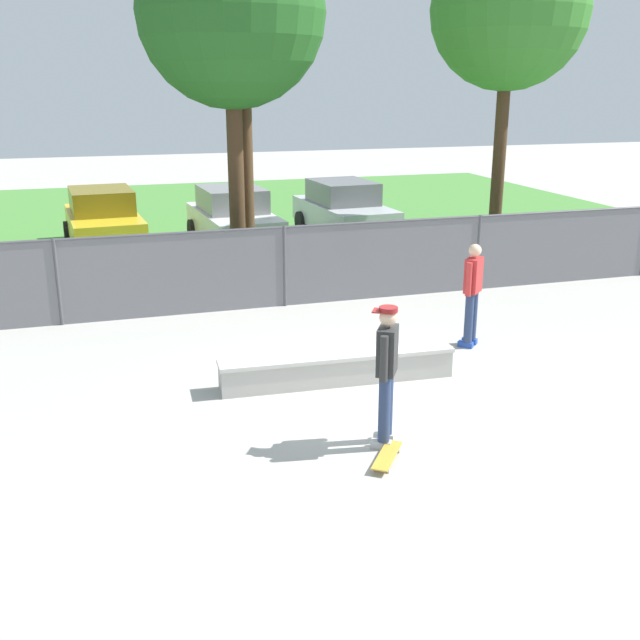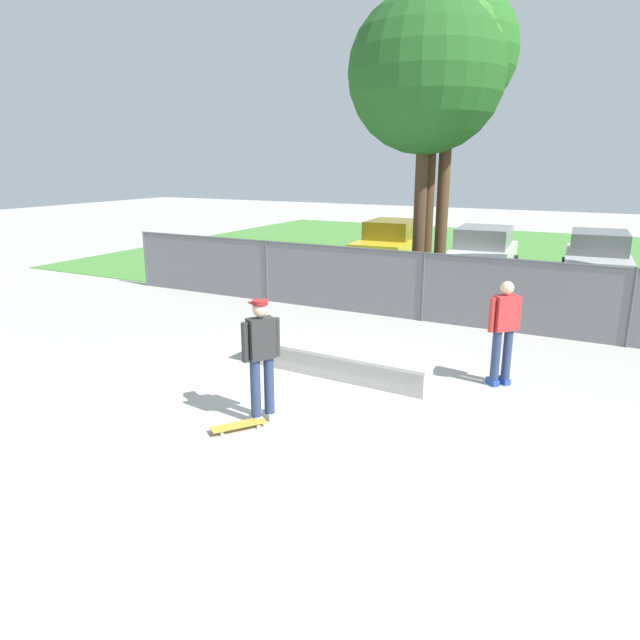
{
  "view_description": "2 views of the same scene",
  "coord_description": "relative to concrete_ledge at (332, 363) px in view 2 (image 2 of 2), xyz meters",
  "views": [
    {
      "loc": [
        -3.7,
        -9.68,
        4.45
      ],
      "look_at": [
        -0.63,
        0.36,
        1.12
      ],
      "focal_mm": 42.33,
      "sensor_mm": 36.0,
      "label": 1
    },
    {
      "loc": [
        4.06,
        -8.16,
        3.73
      ],
      "look_at": [
        -0.29,
        0.14,
        1.14
      ],
      "focal_mm": 32.38,
      "sensor_mm": 36.0,
      "label": 2
    }
  ],
  "objects": [
    {
      "name": "car_yellow",
      "position": [
        -3.11,
        11.05,
        0.6
      ],
      "size": [
        2.23,
        4.31,
        1.66
      ],
      "color": "gold",
      "rests_on": "ground"
    },
    {
      "name": "tree_near_left",
      "position": [
        -0.37,
        5.81,
        5.52
      ],
      "size": [
        3.83,
        3.83,
        7.7
      ],
      "color": "#47301E",
      "rests_on": "ground"
    },
    {
      "name": "concrete_ledge",
      "position": [
        0.0,
        0.0,
        0.0
      ],
      "size": [
        3.68,
        0.66,
        0.47
      ],
      "color": "#A8A59E",
      "rests_on": "ground"
    },
    {
      "name": "skateboard",
      "position": [
        -0.21,
        -2.58,
        -0.17
      ],
      "size": [
        0.63,
        0.77,
        0.09
      ],
      "color": "gold",
      "rests_on": "ground"
    },
    {
      "name": "ground_plane",
      "position": [
        0.28,
        -0.58,
        -0.24
      ],
      "size": [
        80.0,
        80.0,
        0.0
      ],
      "primitive_type": "plane",
      "color": "#ADAAA3"
    },
    {
      "name": "car_silver",
      "position": [
        3.74,
        10.75,
        0.6
      ],
      "size": [
        2.23,
        4.31,
        1.66
      ],
      "color": "#B7BABF",
      "rests_on": "ground"
    },
    {
      "name": "bystander",
      "position": [
        2.76,
        0.95,
        0.77
      ],
      "size": [
        0.46,
        0.45,
        1.82
      ],
      "color": "#2647A5",
      "rests_on": "ground"
    },
    {
      "name": "grass_strip",
      "position": [
        0.28,
        14.6,
        -0.23
      ],
      "size": [
        29.62,
        20.0,
        0.02
      ],
      "primitive_type": "cube",
      "color": "#478438",
      "rests_on": "ground"
    },
    {
      "name": "chainlink_fence",
      "position": [
        0.28,
        4.3,
        0.68
      ],
      "size": [
        17.69,
        0.07,
        1.67
      ],
      "color": "#4C4C51",
      "rests_on": "ground"
    },
    {
      "name": "skateboarder",
      "position": [
        -0.07,
        -2.15,
        0.79
      ],
      "size": [
        0.41,
        0.53,
        1.84
      ],
      "color": "beige",
      "rests_on": "ground"
    },
    {
      "name": "car_white",
      "position": [
        0.35,
        10.3,
        0.6
      ],
      "size": [
        2.23,
        4.31,
        1.66
      ],
      "color": "silver",
      "rests_on": "ground"
    },
    {
      "name": "tree_mid",
      "position": [
        -0.01,
        6.57,
        6.07
      ],
      "size": [
        3.3,
        3.3,
        8.01
      ],
      "color": "#513823",
      "rests_on": "ground"
    },
    {
      "name": "tree_near_right",
      "position": [
        -0.31,
        6.26,
        5.86
      ],
      "size": [
        3.67,
        3.67,
        7.97
      ],
      "color": "#47301E",
      "rests_on": "ground"
    }
  ]
}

